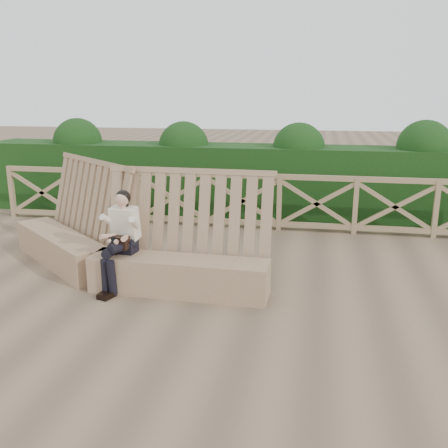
# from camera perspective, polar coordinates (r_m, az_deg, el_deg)

# --- Properties ---
(ground) EXTENTS (60.00, 60.00, 0.00)m
(ground) POSITION_cam_1_polar(r_m,az_deg,el_deg) (6.65, -2.63, -8.29)
(ground) COLOR brown
(ground) RESTS_ON ground
(bench) EXTENTS (4.42, 2.22, 1.62)m
(bench) POSITION_cam_1_polar(r_m,az_deg,el_deg) (7.41, -11.94, -2.79)
(bench) COLOR #84694B
(bench) RESTS_ON ground
(woman) EXTENTS (0.39, 0.78, 1.35)m
(woman) POSITION_cam_1_polar(r_m,az_deg,el_deg) (6.84, -11.73, -1.32)
(woman) COLOR black
(woman) RESTS_ON ground
(guardrail) EXTENTS (10.10, 0.09, 1.10)m
(guardrail) POSITION_cam_1_polar(r_m,az_deg,el_deg) (9.77, 2.12, 2.69)
(guardrail) COLOR olive
(guardrail) RESTS_ON ground
(hedge) EXTENTS (12.00, 1.20, 1.50)m
(hedge) POSITION_cam_1_polar(r_m,az_deg,el_deg) (10.90, 3.11, 5.00)
(hedge) COLOR black
(hedge) RESTS_ON ground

